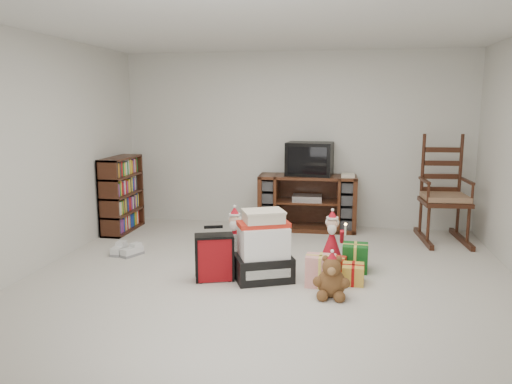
% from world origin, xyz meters
% --- Properties ---
extents(room, '(5.01, 5.01, 2.51)m').
position_xyz_m(room, '(0.00, 0.00, 1.25)').
color(room, beige).
rests_on(room, ground).
extents(tv_stand, '(1.37, 0.52, 0.78)m').
position_xyz_m(tv_stand, '(0.22, 2.23, 0.39)').
color(tv_stand, '#492314').
rests_on(tv_stand, floor).
extents(bookshelf, '(0.28, 0.85, 1.04)m').
position_xyz_m(bookshelf, '(-2.33, 1.70, 0.50)').
color(bookshelf, '#3D1910').
rests_on(bookshelf, floor).
extents(rocking_chair, '(0.64, 0.99, 1.43)m').
position_xyz_m(rocking_chair, '(2.00, 1.99, 0.49)').
color(rocking_chair, '#3D1910').
rests_on(rocking_chair, floor).
extents(gift_pile, '(0.68, 0.59, 0.70)m').
position_xyz_m(gift_pile, '(-0.06, 0.08, 0.31)').
color(gift_pile, black).
rests_on(gift_pile, floor).
extents(red_suitcase, '(0.40, 0.30, 0.55)m').
position_xyz_m(red_suitcase, '(-0.55, -0.01, 0.24)').
color(red_suitcase, maroon).
rests_on(red_suitcase, floor).
extents(stocking, '(0.28, 0.16, 0.56)m').
position_xyz_m(stocking, '(-0.12, 0.19, 0.28)').
color(stocking, '#0E7C0D').
rests_on(stocking, floor).
extents(teddy_bear, '(0.26, 0.23, 0.39)m').
position_xyz_m(teddy_bear, '(0.63, -0.26, 0.17)').
color(teddy_bear, brown).
rests_on(teddy_bear, floor).
extents(santa_figurine, '(0.30, 0.28, 0.61)m').
position_xyz_m(santa_figurine, '(0.60, 0.76, 0.23)').
color(santa_figurine, '#AF1220').
rests_on(santa_figurine, floor).
extents(mrs_claus_figurine, '(0.30, 0.28, 0.61)m').
position_xyz_m(mrs_claus_figurine, '(-0.50, 0.73, 0.24)').
color(mrs_claus_figurine, '#AF1220').
rests_on(mrs_claus_figurine, floor).
extents(sneaker_pair, '(0.35, 0.30, 0.10)m').
position_xyz_m(sneaker_pair, '(-1.81, 0.63, 0.05)').
color(sneaker_pair, silver).
rests_on(sneaker_pair, floor).
extents(gift_cluster, '(0.53, 0.82, 0.25)m').
position_xyz_m(gift_cluster, '(0.73, 0.23, 0.12)').
color(gift_cluster, red).
rests_on(gift_cluster, floor).
extents(crt_television, '(0.66, 0.51, 0.46)m').
position_xyz_m(crt_television, '(0.24, 2.26, 1.01)').
color(crt_television, black).
rests_on(crt_television, tv_stand).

